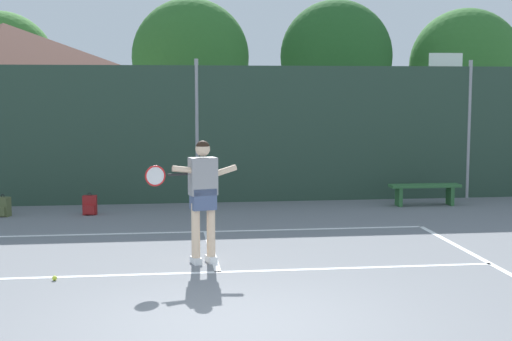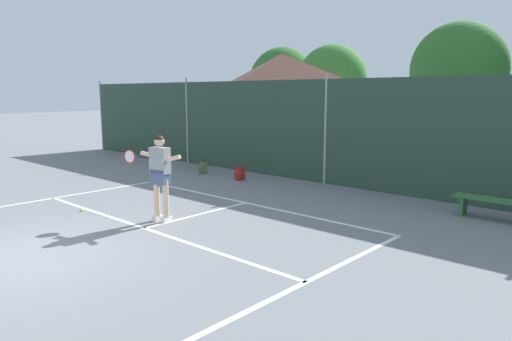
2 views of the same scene
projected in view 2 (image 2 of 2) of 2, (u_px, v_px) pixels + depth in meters
The scene contains 10 objects.
ground_plane at pixel (17, 260), 7.74m from camera, with size 120.00×120.00×0.00m, color slate.
court_markings at pixel (56, 250), 8.22m from camera, with size 8.30×11.10×0.01m.
chainlink_fence at pixel (326, 132), 14.05m from camera, with size 26.09×0.09×3.29m.
clubhouse_building at pixel (281, 104), 20.21m from camera, with size 6.14×4.62×4.39m.
treeline_backdrop at pixel (467, 74), 20.62m from camera, with size 24.73×3.86×5.89m.
tennis_player at pixel (160, 170), 9.91m from camera, with size 1.38×0.52×1.85m.
tennis_ball at pixel (82, 210), 10.92m from camera, with size 0.07×0.07×0.07m, color #CCE033.
backpack_olive at pixel (203, 168), 15.99m from camera, with size 0.33×0.32×0.46m.
backpack_red at pixel (240, 174), 14.82m from camera, with size 0.29×0.26×0.46m.
courtside_bench at pixel (492, 204), 10.12m from camera, with size 1.60×0.36×0.48m.
Camera 2 is at (7.91, -2.79, 2.74)m, focal length 32.77 mm.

